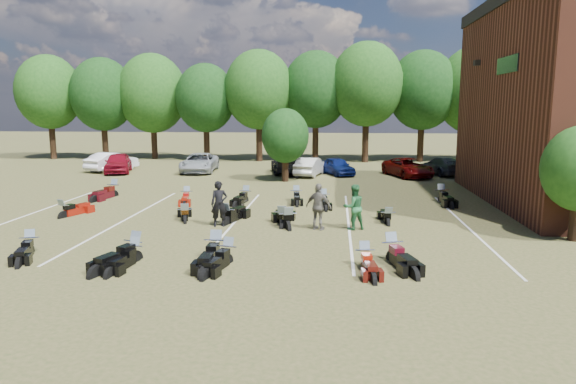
# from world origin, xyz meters

# --- Properties ---
(ground) EXTENTS (160.00, 160.00, 0.00)m
(ground) POSITION_xyz_m (0.00, 0.00, 0.00)
(ground) COLOR brown
(ground) RESTS_ON ground
(car_0) EXTENTS (3.08, 4.82, 1.53)m
(car_0) POSITION_xyz_m (-15.24, 18.91, 0.76)
(car_0) COLOR maroon
(car_0) RESTS_ON ground
(car_1) EXTENTS (3.09, 4.73, 1.47)m
(car_1) POSITION_xyz_m (-16.24, 20.04, 0.74)
(car_1) COLOR silver
(car_1) RESTS_ON ground
(car_2) EXTENTS (2.84, 5.44, 1.46)m
(car_2) POSITION_xyz_m (-9.12, 19.87, 0.73)
(car_2) COLOR #9BA0A4
(car_2) RESTS_ON ground
(car_3) EXTENTS (2.92, 5.31, 1.46)m
(car_3) POSITION_xyz_m (-2.38, 19.81, 0.73)
(car_3) COLOR black
(car_3) RESTS_ON ground
(car_4) EXTENTS (2.96, 4.07, 1.29)m
(car_4) POSITION_xyz_m (1.55, 19.18, 0.64)
(car_4) COLOR #0C1854
(car_4) RESTS_ON ground
(car_5) EXTENTS (2.23, 4.31, 1.35)m
(car_5) POSITION_xyz_m (-0.47, 18.52, 0.68)
(car_5) COLOR #B4B3AF
(car_5) RESTS_ON ground
(car_6) EXTENTS (3.75, 5.31, 1.34)m
(car_6) POSITION_xyz_m (6.64, 18.64, 0.67)
(car_6) COLOR #500504
(car_6) RESTS_ON ground
(car_7) EXTENTS (3.11, 4.86, 1.31)m
(car_7) POSITION_xyz_m (9.31, 20.00, 0.66)
(car_7) COLOR #343338
(car_7) RESTS_ON ground
(person_black) EXTENTS (0.81, 0.64, 1.95)m
(person_black) POSITION_xyz_m (-3.49, 2.05, 0.97)
(person_black) COLOR black
(person_black) RESTS_ON ground
(person_green) EXTENTS (1.13, 1.02, 1.89)m
(person_green) POSITION_xyz_m (2.17, 2.01, 0.95)
(person_green) COLOR #256536
(person_green) RESTS_ON ground
(person_grey) EXTENTS (1.23, 0.89, 1.94)m
(person_grey) POSITION_xyz_m (0.73, 1.80, 0.97)
(person_grey) COLOR #5A564D
(person_grey) RESTS_ON ground
(motorcycle_0) EXTENTS (1.32, 2.21, 1.18)m
(motorcycle_0) POSITION_xyz_m (-9.10, -2.62, 0.00)
(motorcycle_0) COLOR black
(motorcycle_0) RESTS_ON ground
(motorcycle_1) EXTENTS (0.90, 2.13, 1.15)m
(motorcycle_1) POSITION_xyz_m (-5.12, -3.26, 0.00)
(motorcycle_1) COLOR black
(motorcycle_1) RESTS_ON ground
(motorcycle_2) EXTENTS (1.15, 2.26, 1.21)m
(motorcycle_2) POSITION_xyz_m (-2.05, -3.13, 0.00)
(motorcycle_2) COLOR black
(motorcycle_2) RESTS_ON ground
(motorcycle_3) EXTENTS (1.49, 2.55, 1.36)m
(motorcycle_3) POSITION_xyz_m (-5.20, -3.08, 0.00)
(motorcycle_3) COLOR black
(motorcycle_3) RESTS_ON ground
(motorcycle_4) EXTENTS (0.79, 2.45, 1.36)m
(motorcycle_4) POSITION_xyz_m (-2.55, -2.69, 0.00)
(motorcycle_4) COLOR black
(motorcycle_4) RESTS_ON ground
(motorcycle_5) EXTENTS (1.40, 2.51, 1.33)m
(motorcycle_5) POSITION_xyz_m (3.29, -2.35, 0.00)
(motorcycle_5) COLOR black
(motorcycle_5) RESTS_ON ground
(motorcycle_6) EXTENTS (0.90, 2.12, 1.15)m
(motorcycle_6) POSITION_xyz_m (2.36, -3.05, 0.00)
(motorcycle_6) COLOR #440D09
(motorcycle_6) RESTS_ON ground
(motorcycle_7) EXTENTS (1.37, 2.29, 1.22)m
(motorcycle_7) POSITION_xyz_m (-10.99, 3.05, 0.00)
(motorcycle_7) COLOR maroon
(motorcycle_7) RESTS_ON ground
(motorcycle_8) EXTENTS (1.30, 2.26, 1.20)m
(motorcycle_8) POSITION_xyz_m (-5.17, 2.62, 0.00)
(motorcycle_8) COLOR black
(motorcycle_8) RESTS_ON ground
(motorcycle_9) EXTENTS (1.35, 2.55, 1.36)m
(motorcycle_9) POSITION_xyz_m (-3.26, 2.39, 0.00)
(motorcycle_9) COLOR black
(motorcycle_9) RESTS_ON ground
(motorcycle_10) EXTENTS (1.51, 2.55, 1.35)m
(motorcycle_10) POSITION_xyz_m (-0.53, 1.75, 0.00)
(motorcycle_10) COLOR black
(motorcycle_10) RESTS_ON ground
(motorcycle_11) EXTENTS (0.86, 2.40, 1.32)m
(motorcycle_11) POSITION_xyz_m (-0.80, 2.11, 0.00)
(motorcycle_11) COLOR black
(motorcycle_11) RESTS_ON ground
(motorcycle_12) EXTENTS (0.75, 2.06, 1.13)m
(motorcycle_12) POSITION_xyz_m (3.68, 2.93, 0.00)
(motorcycle_12) COLOR black
(motorcycle_12) RESTS_ON ground
(motorcycle_14) EXTENTS (1.23, 2.57, 1.38)m
(motorcycle_14) POSITION_xyz_m (-11.10, 8.68, 0.00)
(motorcycle_14) COLOR #3D0810
(motorcycle_14) RESTS_ON ground
(motorcycle_15) EXTENTS (1.05, 2.15, 1.15)m
(motorcycle_15) POSITION_xyz_m (-6.51, 7.49, 0.00)
(motorcycle_15) COLOR maroon
(motorcycle_15) RESTS_ON ground
(motorcycle_16) EXTENTS (1.03, 2.25, 1.21)m
(motorcycle_16) POSITION_xyz_m (-3.38, 7.78, 0.00)
(motorcycle_16) COLOR black
(motorcycle_16) RESTS_ON ground
(motorcycle_18) EXTENTS (0.88, 2.16, 1.17)m
(motorcycle_18) POSITION_xyz_m (0.81, 7.21, 0.00)
(motorcycle_18) COLOR black
(motorcycle_18) RESTS_ON ground
(motorcycle_19) EXTENTS (0.88, 2.14, 1.16)m
(motorcycle_19) POSITION_xyz_m (-0.68, 8.26, 0.00)
(motorcycle_19) COLOR black
(motorcycle_19) RESTS_ON ground
(motorcycle_20) EXTENTS (0.97, 2.46, 1.34)m
(motorcycle_20) POSITION_xyz_m (7.05, 8.65, 0.00)
(motorcycle_20) COLOR black
(motorcycle_20) RESTS_ON ground
(tree_line) EXTENTS (56.00, 6.00, 9.79)m
(tree_line) POSITION_xyz_m (-1.00, 29.00, 6.31)
(tree_line) COLOR black
(tree_line) RESTS_ON ground
(young_tree_midfield) EXTENTS (3.20, 3.20, 4.70)m
(young_tree_midfield) POSITION_xyz_m (-2.00, 15.50, 3.09)
(young_tree_midfield) COLOR black
(young_tree_midfield) RESTS_ON ground
(parking_lines) EXTENTS (20.10, 14.00, 0.01)m
(parking_lines) POSITION_xyz_m (-3.00, 3.00, 0.01)
(parking_lines) COLOR silver
(parking_lines) RESTS_ON ground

